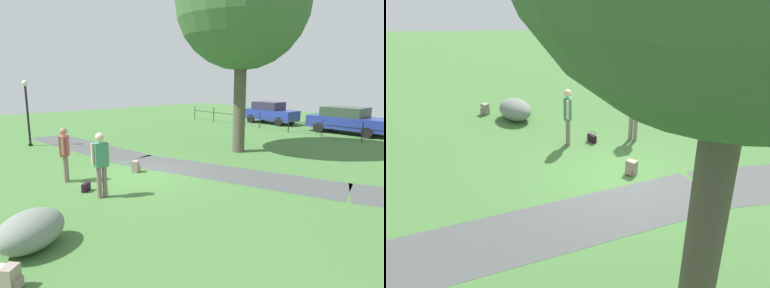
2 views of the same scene
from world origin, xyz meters
TOP-DOWN VIEW (x-y plane):
  - ground_plane at (0.00, 0.00)m, footprint 48.00×48.00m
  - footpath_segment_near at (-6.03, 0.23)m, footprint 8.18×2.89m
  - footpath_segment_mid at (1.70, 2.09)m, footprint 8.17×4.50m
  - large_shade_tree at (-0.38, 5.08)m, footprint 5.62×5.62m
  - lamp_post at (-7.75, -1.73)m, footprint 0.28×0.28m
  - lawn_boulder at (3.08, -4.53)m, footprint 1.66×1.80m
  - woman_with_handbag at (1.26, -2.22)m, footprint 0.26×0.52m
  - man_near_boulder at (-0.84, -2.46)m, footprint 0.46×0.39m
  - handbag_on_grass at (0.49, -2.37)m, footprint 0.38×0.38m
  - backpack_by_boulder at (4.27, -5.15)m, footprint 0.35×0.35m
  - spare_backpack_on_lawn at (-0.39, -0.19)m, footprint 0.35×0.35m
  - park_fence at (0.00, 11.50)m, footprint 22.05×0.05m
  - parked_wagon_silver at (-5.49, 13.98)m, footprint 3.91×1.80m
  - parked_coupe_black at (0.29, 13.81)m, footprint 4.62×2.11m

SIDE VIEW (x-z plane):
  - ground_plane at x=0.00m, z-range 0.00..0.00m
  - footpath_segment_near at x=-6.03m, z-range 0.00..0.01m
  - footpath_segment_mid at x=1.70m, z-range 0.00..0.01m
  - handbag_on_grass at x=0.49m, z-range -0.01..0.29m
  - backpack_by_boulder at x=4.27m, z-range -0.01..0.39m
  - spare_backpack_on_lawn at x=-0.39m, z-range -0.01..0.39m
  - lawn_boulder at x=3.08m, z-range 0.00..0.76m
  - park_fence at x=0.00m, z-range 0.10..1.15m
  - parked_wagon_silver at x=-5.49m, z-range 0.02..1.58m
  - parked_coupe_black at x=0.29m, z-range 0.03..1.59m
  - man_near_boulder at x=-0.84m, z-range 0.14..1.89m
  - woman_with_handbag at x=1.26m, z-range 0.16..1.97m
  - lamp_post at x=-7.75m, z-range 0.39..3.55m
  - large_shade_tree at x=-0.38m, z-range 1.75..10.93m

